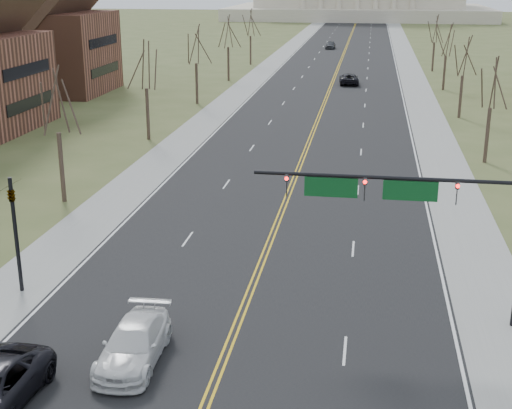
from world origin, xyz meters
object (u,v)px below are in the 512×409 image
(signal_mast, at_px, (408,201))
(signal_left, at_px, (15,222))
(car_sb_inner_second, at_px, (134,344))
(car_far_nb, at_px, (349,79))
(car_far_sb, at_px, (330,45))

(signal_mast, bearing_deg, signal_left, 180.00)
(car_sb_inner_second, bearing_deg, signal_left, 141.87)
(signal_mast, xyz_separation_m, car_sb_inner_second, (-11.07, -5.76, -4.94))
(signal_mast, distance_m, signal_left, 19.06)
(signal_mast, distance_m, car_far_nb, 74.06)
(signal_mast, relative_size, car_far_nb, 2.13)
(car_sb_inner_second, height_order, car_far_nb, car_sb_inner_second)
(signal_mast, relative_size, signal_left, 2.02)
(car_sb_inner_second, xyz_separation_m, car_far_sb, (0.39, 129.99, -0.02))
(signal_mast, bearing_deg, car_far_sb, 94.91)
(signal_mast, relative_size, car_far_sb, 2.62)
(signal_mast, xyz_separation_m, car_far_sb, (-10.68, 124.24, -4.96))
(car_far_sb, bearing_deg, signal_left, -91.10)
(car_far_nb, distance_m, car_far_sb, 50.83)
(car_far_sb, bearing_deg, car_sb_inner_second, -87.47)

